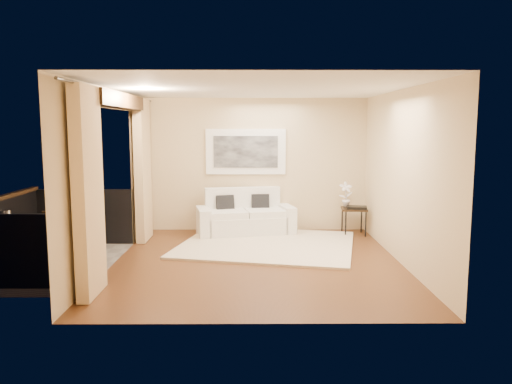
{
  "coord_description": "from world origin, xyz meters",
  "views": [
    {
      "loc": [
        -0.07,
        -7.69,
        2.13
      ],
      "look_at": [
        -0.02,
        0.51,
        1.05
      ],
      "focal_mm": 35.0,
      "sensor_mm": 36.0,
      "label": 1
    }
  ],
  "objects_px": {
    "sofa": "(245,218)",
    "ice_bucket": "(5,217)",
    "balcony_chair_far": "(71,223)",
    "balcony_chair_near": "(57,237)",
    "side_table": "(354,211)",
    "bistro_table": "(10,231)",
    "orchid": "(346,194)"
  },
  "relations": [
    {
      "from": "balcony_chair_near",
      "to": "ice_bucket",
      "type": "relative_size",
      "value": 4.48
    },
    {
      "from": "balcony_chair_near",
      "to": "side_table",
      "type": "bearing_deg",
      "value": 7.06
    },
    {
      "from": "orchid",
      "to": "balcony_chair_far",
      "type": "bearing_deg",
      "value": -163.29
    },
    {
      "from": "sofa",
      "to": "balcony_chair_far",
      "type": "distance_m",
      "value": 3.27
    },
    {
      "from": "balcony_chair_far",
      "to": "ice_bucket",
      "type": "bearing_deg",
      "value": 58.69
    },
    {
      "from": "bistro_table",
      "to": "ice_bucket",
      "type": "distance_m",
      "value": 0.26
    },
    {
      "from": "balcony_chair_far",
      "to": "balcony_chair_near",
      "type": "distance_m",
      "value": 1.12
    },
    {
      "from": "balcony_chair_near",
      "to": "ice_bucket",
      "type": "height_order",
      "value": "balcony_chair_near"
    },
    {
      "from": "sofa",
      "to": "side_table",
      "type": "xyz_separation_m",
      "value": [
        2.16,
        -0.09,
        0.15
      ]
    },
    {
      "from": "orchid",
      "to": "balcony_chair_far",
      "type": "distance_m",
      "value": 5.17
    },
    {
      "from": "bistro_table",
      "to": "balcony_chair_near",
      "type": "xyz_separation_m",
      "value": [
        0.72,
        -0.06,
        -0.08
      ]
    },
    {
      "from": "sofa",
      "to": "ice_bucket",
      "type": "bearing_deg",
      "value": -158.73
    },
    {
      "from": "orchid",
      "to": "balcony_chair_far",
      "type": "relative_size",
      "value": 0.58
    },
    {
      "from": "sofa",
      "to": "side_table",
      "type": "relative_size",
      "value": 3.77
    },
    {
      "from": "ice_bucket",
      "to": "balcony_chair_near",
      "type": "bearing_deg",
      "value": -13.53
    },
    {
      "from": "sofa",
      "to": "balcony_chair_near",
      "type": "height_order",
      "value": "sofa"
    },
    {
      "from": "bistro_table",
      "to": "balcony_chair_far",
      "type": "height_order",
      "value": "balcony_chair_far"
    },
    {
      "from": "sofa",
      "to": "ice_bucket",
      "type": "height_order",
      "value": "sofa"
    },
    {
      "from": "balcony_chair_near",
      "to": "balcony_chair_far",
      "type": "bearing_deg",
      "value": 80.48
    },
    {
      "from": "bistro_table",
      "to": "balcony_chair_far",
      "type": "bearing_deg",
      "value": 63.39
    },
    {
      "from": "ice_bucket",
      "to": "side_table",
      "type": "bearing_deg",
      "value": 21.53
    },
    {
      "from": "side_table",
      "to": "bistro_table",
      "type": "xyz_separation_m",
      "value": [
        -5.61,
        -2.41,
        0.12
      ]
    },
    {
      "from": "orchid",
      "to": "ice_bucket",
      "type": "xyz_separation_m",
      "value": [
        -5.59,
        -2.39,
        -0.01
      ]
    },
    {
      "from": "balcony_chair_far",
      "to": "ice_bucket",
      "type": "xyz_separation_m",
      "value": [
        -0.65,
        -0.9,
        0.28
      ]
    },
    {
      "from": "orchid",
      "to": "bistro_table",
      "type": "bearing_deg",
      "value": -155.17
    },
    {
      "from": "orchid",
      "to": "bistro_table",
      "type": "xyz_separation_m",
      "value": [
        -5.47,
        -2.53,
        -0.19
      ]
    },
    {
      "from": "balcony_chair_near",
      "to": "bistro_table",
      "type": "bearing_deg",
      "value": 155.44
    },
    {
      "from": "side_table",
      "to": "bistro_table",
      "type": "distance_m",
      "value": 6.11
    },
    {
      "from": "balcony_chair_far",
      "to": "orchid",
      "type": "bearing_deg",
      "value": -158.84
    },
    {
      "from": "side_table",
      "to": "bistro_table",
      "type": "height_order",
      "value": "bistro_table"
    },
    {
      "from": "bistro_table",
      "to": "balcony_chair_near",
      "type": "bearing_deg",
      "value": -4.83
    },
    {
      "from": "side_table",
      "to": "bistro_table",
      "type": "relative_size",
      "value": 0.79
    }
  ]
}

